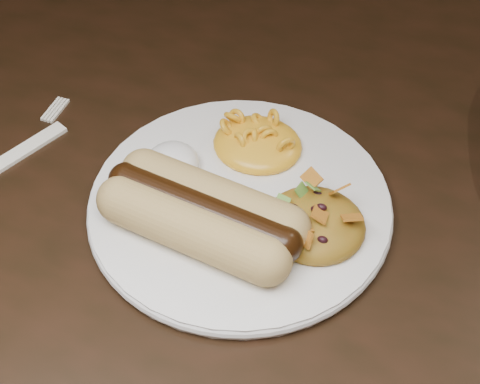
% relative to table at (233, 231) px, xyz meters
% --- Properties ---
extents(table, '(1.60, 0.90, 0.75)m').
position_rel_table_xyz_m(table, '(0.00, 0.00, 0.00)').
color(table, black).
rests_on(table, floor).
extents(plate, '(0.28, 0.28, 0.01)m').
position_rel_table_xyz_m(plate, '(0.02, -0.05, 0.10)').
color(plate, white).
rests_on(plate, table).
extents(hotdog, '(0.15, 0.09, 0.04)m').
position_rel_table_xyz_m(hotdog, '(0.01, -0.09, 0.13)').
color(hotdog, tan).
rests_on(hotdog, plate).
extents(mac_and_cheese, '(0.09, 0.08, 0.03)m').
position_rel_table_xyz_m(mac_and_cheese, '(0.02, 0.02, 0.12)').
color(mac_and_cheese, '#FBA932').
rests_on(mac_and_cheese, plate).
extents(sour_cream, '(0.06, 0.06, 0.03)m').
position_rel_table_xyz_m(sour_cream, '(-0.04, -0.03, 0.12)').
color(sour_cream, white).
rests_on(sour_cream, plate).
extents(taco_salad, '(0.09, 0.08, 0.04)m').
position_rel_table_xyz_m(taco_salad, '(0.09, -0.05, 0.12)').
color(taco_salad, '#D0460E').
rests_on(taco_salad, plate).
extents(fork, '(0.08, 0.15, 0.00)m').
position_rel_table_xyz_m(fork, '(-0.19, -0.05, 0.09)').
color(fork, white).
rests_on(fork, table).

